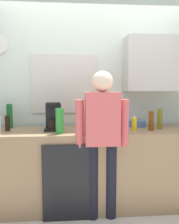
{
  "coord_description": "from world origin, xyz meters",
  "views": [
    {
      "loc": [
        -0.33,
        -2.42,
        1.43
      ],
      "look_at": [
        -0.11,
        0.25,
        1.15
      ],
      "focal_mm": 37.39,
      "sensor_mm": 36.0,
      "label": 1
    }
  ],
  "objects": [
    {
      "name": "kitchen_counter",
      "position": [
        0.0,
        0.3,
        0.46
      ],
      "size": [
        3.17,
        0.64,
        0.92
      ],
      "primitive_type": "cube",
      "color": "#937251",
      "rests_on": "ground_plane"
    },
    {
      "name": "coffee_maker",
      "position": [
        -0.54,
        0.34,
        1.07
      ],
      "size": [
        0.2,
        0.2,
        0.33
      ],
      "color": "black",
      "rests_on": "kitchen_counter"
    },
    {
      "name": "dish_soap",
      "position": [
        0.42,
        0.24,
        1.0
      ],
      "size": [
        0.06,
        0.06,
        0.18
      ],
      "color": "yellow",
      "rests_on": "kitchen_counter"
    },
    {
      "name": "bottle_clear_soda",
      "position": [
        -0.45,
        0.12,
        1.06
      ],
      "size": [
        0.09,
        0.09,
        0.28
      ],
      "primitive_type": "cylinder",
      "color": "#2D8C33",
      "rests_on": "kitchen_counter"
    },
    {
      "name": "bottle_olive_oil",
      "position": [
        0.75,
        0.31,
        1.05
      ],
      "size": [
        0.06,
        0.06,
        0.25
      ],
      "primitive_type": "cylinder",
      "color": "olive",
      "rests_on": "kitchen_counter"
    },
    {
      "name": "ground_plane",
      "position": [
        0.0,
        0.0,
        0.0
      ],
      "size": [
        8.0,
        8.0,
        0.0
      ],
      "primitive_type": "plane",
      "color": "beige"
    },
    {
      "name": "back_wall_assembly",
      "position": [
        0.09,
        0.7,
        1.36
      ],
      "size": [
        4.77,
        0.42,
        2.6
      ],
      "color": "silver",
      "rests_on": "ground_plane"
    },
    {
      "name": "cup_yellow_cup",
      "position": [
        -0.21,
        0.51,
        0.97
      ],
      "size": [
        0.07,
        0.07,
        0.08
      ],
      "primitive_type": "cylinder",
      "color": "yellow",
      "rests_on": "kitchen_counter"
    },
    {
      "name": "dishwasher_panel",
      "position": [
        -0.36,
        -0.03,
        0.42
      ],
      "size": [
        0.56,
        0.02,
        0.83
      ],
      "primitive_type": "cube",
      "color": "black",
      "rests_on": "ground_plane"
    },
    {
      "name": "bottle_amber_beer",
      "position": [
        0.61,
        0.21,
        1.04
      ],
      "size": [
        0.06,
        0.06,
        0.23
      ],
      "primitive_type": "cylinder",
      "color": "brown",
      "rests_on": "kitchen_counter"
    },
    {
      "name": "bottle_dark_sauce",
      "position": [
        -1.07,
        0.33,
        1.01
      ],
      "size": [
        0.06,
        0.06,
        0.18
      ],
      "primitive_type": "cylinder",
      "color": "black",
      "rests_on": "kitchen_counter"
    },
    {
      "name": "bottle_green_wine",
      "position": [
        -1.09,
        0.53,
        1.07
      ],
      "size": [
        0.07,
        0.07,
        0.3
      ],
      "primitive_type": "cylinder",
      "color": "#195923",
      "rests_on": "kitchen_counter"
    },
    {
      "name": "person_at_sink",
      "position": [
        0.0,
        0.0,
        0.95
      ],
      "size": [
        0.57,
        0.22,
        1.6
      ],
      "rotation": [
        0.0,
        0.0,
        -0.14
      ],
      "color": "black",
      "rests_on": "ground_plane"
    },
    {
      "name": "mixing_bowl",
      "position": [
        0.53,
        0.51,
        0.96
      ],
      "size": [
        0.22,
        0.22,
        0.08
      ],
      "primitive_type": "cylinder",
      "color": "#4C72A5",
      "rests_on": "kitchen_counter"
    }
  ]
}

